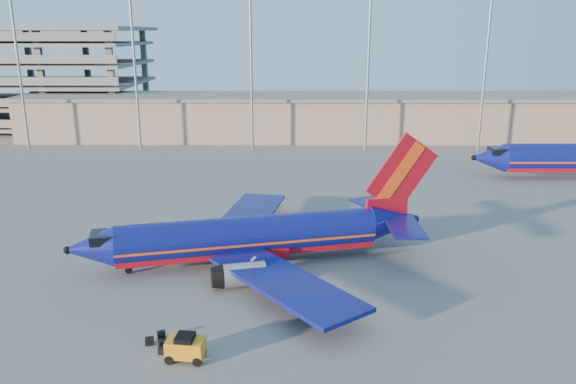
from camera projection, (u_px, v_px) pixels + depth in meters
The scene contains 7 objects.
ground at pixel (271, 244), 55.66m from camera, with size 220.00×220.00×0.00m, color slate.
terminal_building at pixel (333, 116), 110.16m from camera, with size 122.00×16.00×8.50m.
parking_garage at pixel (4, 72), 124.20m from camera, with size 62.00×32.00×21.40m.
light_mast_row at pixel (310, 49), 95.03m from camera, with size 101.60×1.60×28.65m.
aircraft_main at pixel (257, 237), 50.70m from camera, with size 33.18×31.54×11.42m.
baggage_tug at pixel (185, 347), 35.76m from camera, with size 2.55×1.71×1.73m.
luggage_pile at pixel (159, 342), 37.51m from camera, with size 1.78×2.43×0.54m.
Camera 1 is at (2.20, -52.09, 20.23)m, focal length 35.00 mm.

